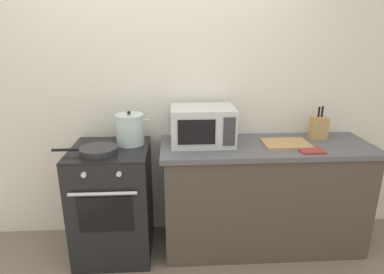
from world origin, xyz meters
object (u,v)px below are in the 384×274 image
(microwave, at_px, (202,125))
(oven_mitt, at_px, (311,150))
(stock_pot, at_px, (130,129))
(stove, at_px, (113,201))
(frying_pan, at_px, (98,150))
(cutting_board, at_px, (286,144))
(knife_block, at_px, (319,128))

(microwave, xyz_separation_m, oven_mitt, (0.81, -0.24, -0.14))
(microwave, bearing_deg, stock_pot, 178.46)
(stove, height_order, frying_pan, frying_pan)
(stock_pot, height_order, cutting_board, stock_pot)
(stock_pot, relative_size, oven_mitt, 1.71)
(microwave, xyz_separation_m, knife_block, (0.98, 0.06, -0.05))
(cutting_board, height_order, oven_mitt, cutting_board)
(stove, bearing_deg, knife_block, 4.70)
(stock_pot, distance_m, frying_pan, 0.31)
(frying_pan, relative_size, cutting_board, 1.33)
(microwave, relative_size, cutting_board, 1.39)
(frying_pan, distance_m, cutting_board, 1.46)
(stove, xyz_separation_m, stock_pot, (0.16, 0.09, 0.58))
(microwave, height_order, cutting_board, microwave)
(microwave, height_order, knife_block, microwave)
(stock_pot, xyz_separation_m, microwave, (0.58, -0.02, 0.03))
(stove, relative_size, stock_pot, 2.99)
(knife_block, distance_m, oven_mitt, 0.36)
(frying_pan, bearing_deg, stove, 63.41)
(stove, distance_m, oven_mitt, 1.62)
(stove, distance_m, knife_block, 1.81)
(stock_pot, bearing_deg, cutting_board, -4.31)
(frying_pan, relative_size, microwave, 0.96)
(cutting_board, height_order, knife_block, knife_block)
(microwave, bearing_deg, cutting_board, -6.70)
(knife_block, bearing_deg, stove, -175.30)
(stock_pot, relative_size, microwave, 0.62)
(stove, relative_size, cutting_board, 2.56)
(frying_pan, bearing_deg, oven_mitt, -1.66)
(stock_pot, distance_m, cutting_board, 1.25)
(knife_block, xyz_separation_m, oven_mitt, (-0.18, -0.30, -0.09))
(stove, bearing_deg, oven_mitt, -5.89)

